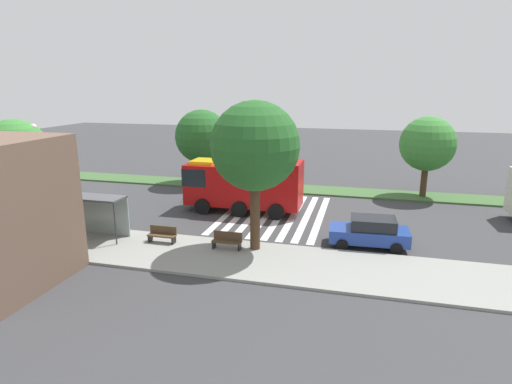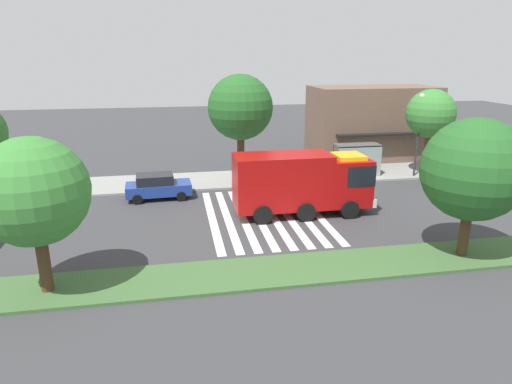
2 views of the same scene
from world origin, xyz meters
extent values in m
plane|color=#38383A|center=(0.00, 0.00, 0.00)|extent=(120.00, 120.00, 0.00)
cube|color=gray|center=(0.00, 8.20, 0.07)|extent=(60.00, 4.82, 0.14)
cube|color=#3D6033|center=(0.00, -7.29, 0.07)|extent=(60.00, 3.00, 0.14)
cube|color=silver|center=(-1.99, 0.00, 0.01)|extent=(0.45, 10.42, 0.01)
cube|color=silver|center=(-1.09, 0.00, 0.01)|extent=(0.45, 10.42, 0.01)
cube|color=silver|center=(-0.19, 0.00, 0.01)|extent=(0.45, 10.42, 0.01)
cube|color=silver|center=(0.71, 0.00, 0.01)|extent=(0.45, 10.42, 0.01)
cube|color=silver|center=(1.61, 0.00, 0.01)|extent=(0.45, 10.42, 0.01)
cube|color=silver|center=(2.51, 0.00, 0.01)|extent=(0.45, 10.42, 0.01)
cube|color=silver|center=(3.41, 0.00, 0.01)|extent=(0.45, 10.42, 0.01)
cube|color=silver|center=(4.31, 0.00, 0.01)|extent=(0.45, 10.42, 0.01)
cube|color=#A50C0C|center=(6.23, -0.08, 1.95)|extent=(2.43, 2.60, 2.79)
cube|color=#A50C0C|center=(2.19, -0.07, 2.13)|extent=(5.66, 2.61, 3.16)
cube|color=black|center=(6.59, -0.09, 2.50)|extent=(1.75, 2.62, 1.23)
cube|color=silver|center=(7.54, -0.09, 0.80)|extent=(0.25, 2.59, 0.50)
cube|color=yellow|center=(6.23, -0.08, 3.46)|extent=(1.70, 1.82, 0.24)
cylinder|color=black|center=(5.99, 1.21, 0.55)|extent=(1.10, 0.30, 1.10)
cylinder|color=black|center=(5.98, -1.38, 0.55)|extent=(1.10, 0.30, 1.10)
cylinder|color=black|center=(0.78, 1.23, 0.55)|extent=(1.10, 0.30, 1.10)
cylinder|color=black|center=(0.77, -1.36, 0.55)|extent=(1.10, 0.30, 1.10)
cylinder|color=black|center=(3.32, 1.22, 0.55)|extent=(1.10, 0.30, 1.10)
cylinder|color=black|center=(3.31, -1.37, 0.55)|extent=(1.10, 0.30, 1.10)
cube|color=navy|center=(-5.13, 4.59, 0.69)|extent=(4.36, 2.11, 0.73)
cube|color=black|center=(-5.35, 4.58, 1.36)|extent=(2.47, 1.78, 0.63)
cylinder|color=black|center=(-3.78, 5.60, 0.32)|extent=(0.65, 0.25, 0.64)
cylinder|color=black|center=(-3.68, 3.72, 0.32)|extent=(0.65, 0.25, 0.64)
cylinder|color=black|center=(-6.59, 5.46, 0.32)|extent=(0.65, 0.25, 0.64)
cylinder|color=black|center=(-6.49, 3.57, 0.32)|extent=(0.65, 0.25, 0.64)
cube|color=#4C4C51|center=(10.04, 7.47, 2.54)|extent=(3.50, 1.40, 0.12)
cube|color=#8C9E99|center=(10.04, 6.81, 1.34)|extent=(3.50, 0.08, 2.40)
cylinder|color=#333338|center=(8.34, 8.12, 1.34)|extent=(0.08, 0.08, 2.40)
cylinder|color=#333338|center=(11.74, 8.12, 1.34)|extent=(0.08, 0.08, 2.40)
cube|color=#4C3823|center=(6.04, 7.23, 0.55)|extent=(1.60, 0.50, 0.08)
cube|color=#4C3823|center=(6.04, 7.01, 0.82)|extent=(1.60, 0.06, 0.45)
cube|color=black|center=(5.32, 7.23, 0.33)|extent=(0.08, 0.45, 0.37)
cube|color=black|center=(6.76, 7.23, 0.33)|extent=(0.08, 0.45, 0.37)
cube|color=#4C3823|center=(2.23, 7.23, 0.55)|extent=(1.60, 0.50, 0.08)
cube|color=#4C3823|center=(2.23, 7.01, 0.82)|extent=(1.60, 0.06, 0.45)
cube|color=black|center=(1.51, 7.23, 0.33)|extent=(0.08, 0.45, 0.37)
cube|color=black|center=(2.95, 7.23, 0.33)|extent=(0.08, 0.45, 0.37)
cylinder|color=#2D2D30|center=(14.44, 6.39, 3.13)|extent=(0.16, 0.16, 5.98)
sphere|color=white|center=(14.44, 6.39, 6.30)|extent=(0.36, 0.36, 0.36)
cylinder|color=#47301E|center=(0.77, 6.79, 2.11)|extent=(0.53, 0.53, 3.94)
sphere|color=#235B23|center=(0.77, 6.79, 5.70)|extent=(4.61, 4.61, 4.61)
cylinder|color=#513823|center=(15.56, 6.79, 1.87)|extent=(0.46, 0.46, 3.47)
sphere|color=#387F33|center=(15.56, 6.79, 4.91)|extent=(3.74, 3.74, 3.74)
cylinder|color=#47301E|center=(-9.31, -7.29, 1.48)|extent=(0.49, 0.49, 2.68)
sphere|color=#387F33|center=(-9.31, -7.29, 4.30)|extent=(4.22, 4.22, 4.22)
cylinder|color=#47301E|center=(9.27, -7.29, 1.40)|extent=(0.48, 0.48, 2.52)
sphere|color=#235B23|center=(9.27, -7.29, 4.30)|extent=(4.70, 4.70, 4.70)
camera|label=1|loc=(-4.64, 27.43, 8.72)|focal=29.63mm
camera|label=2|loc=(-3.98, -24.68, 9.27)|focal=31.34mm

